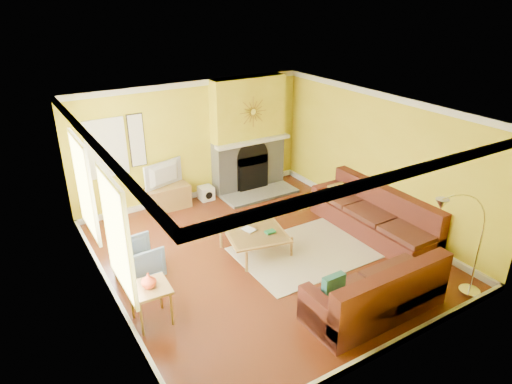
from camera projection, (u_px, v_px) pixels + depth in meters
floor at (263, 254)px, 8.47m from camera, size 5.50×6.00×0.02m
ceiling at (264, 110)px, 7.35m from camera, size 5.50×6.00×0.02m
wall_back at (192, 142)px, 10.25m from camera, size 5.50×0.02×2.70m
wall_front at (395, 272)px, 5.57m from camera, size 5.50×0.02×2.70m
wall_left at (102, 228)px, 6.60m from camera, size 0.02×6.00×2.70m
wall_right at (378, 159)px, 9.22m from camera, size 0.02×6.00×2.70m
baseboard at (263, 251)px, 8.44m from camera, size 5.50×6.00×0.12m
crown_molding at (264, 115)px, 7.38m from camera, size 5.50×6.00×0.12m
window_left_near at (83, 187)px, 7.56m from camera, size 0.06×1.22×1.72m
window_left_far at (116, 235)px, 6.09m from camera, size 0.06×1.22×1.72m
window_back at (106, 148)px, 9.22m from camera, size 0.82×0.06×1.22m
wall_art at (137, 141)px, 9.52m from camera, size 0.34×0.04×1.14m
fireplace at (248, 135)px, 10.73m from camera, size 1.80×0.40×2.70m
mantel at (253, 142)px, 10.58m from camera, size 1.92×0.22×0.08m
hearth at (260, 194)px, 10.84m from camera, size 1.80×0.70×0.06m
sunburst at (253, 112)px, 10.30m from camera, size 0.70×0.04×0.70m
rug at (304, 253)px, 8.50m from camera, size 2.40×1.80×0.02m
sectional_sofa at (341, 237)px, 8.13m from camera, size 3.29×3.66×0.90m
coffee_table at (256, 242)px, 8.46m from camera, size 1.26×1.26×0.42m
media_console at (168, 197)px, 10.11m from camera, size 0.96×0.43×0.53m
tv at (166, 175)px, 9.89m from camera, size 0.97×0.41×0.56m
subwoofer at (206, 193)px, 10.59m from camera, size 0.32×0.32×0.32m
armchair at (139, 259)px, 7.70m from camera, size 0.75×0.74×0.65m
side_table at (151, 304)px, 6.64m from camera, size 0.59×0.59×0.61m
vase at (149, 280)px, 6.47m from camera, size 0.24×0.24×0.23m
book at (245, 231)px, 8.38m from camera, size 0.23×0.28×0.02m
arc_lamp at (459, 250)px, 6.74m from camera, size 1.26×0.36×1.95m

